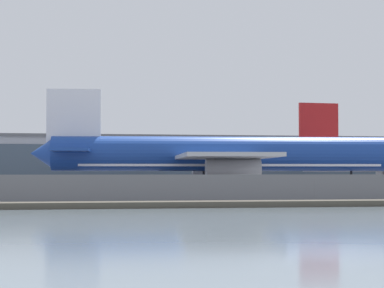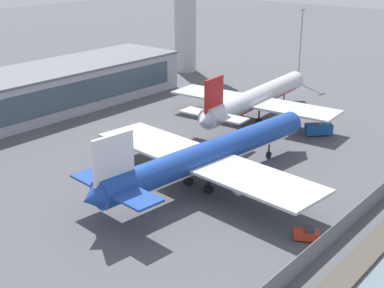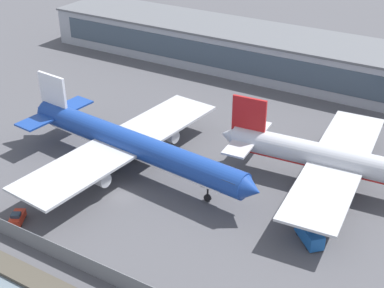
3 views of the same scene
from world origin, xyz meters
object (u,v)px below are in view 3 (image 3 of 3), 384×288
object	(u,v)px
passenger_jet_silver	(346,163)
cargo_jet_blue	(130,144)
ops_van	(310,234)
baggage_tug	(17,218)

from	to	relation	value
passenger_jet_silver	cargo_jet_blue	bearing A→B (deg)	-158.89
cargo_jet_blue	passenger_jet_silver	distance (m)	34.50
cargo_jet_blue	passenger_jet_silver	xyz separation A→B (m)	(32.19, 12.43, -0.10)
cargo_jet_blue	passenger_jet_silver	world-z (taller)	cargo_jet_blue
passenger_jet_silver	ops_van	world-z (taller)	passenger_jet_silver
baggage_tug	ops_van	distance (m)	41.41
passenger_jet_silver	baggage_tug	world-z (taller)	passenger_jet_silver
passenger_jet_silver	ops_van	bearing A→B (deg)	-89.67
cargo_jet_blue	baggage_tug	bearing A→B (deg)	-104.72
passenger_jet_silver	baggage_tug	size ratio (longest dim) A/B	12.13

